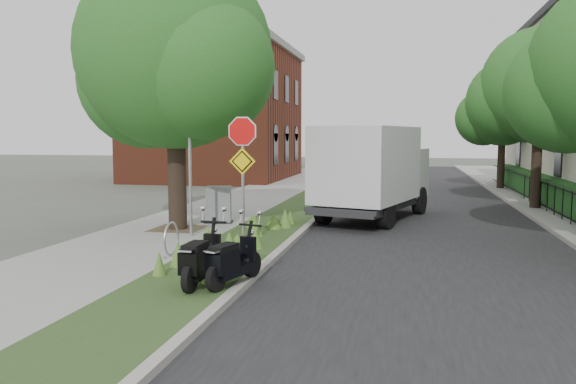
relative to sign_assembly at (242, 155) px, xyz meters
name	(u,v)px	position (x,y,z in m)	size (l,w,h in m)	color
ground	(296,261)	(1.40, -0.58, -2.33)	(120.00, 120.00, 0.00)	#4C5147
sidewalk_near	(242,202)	(-2.85, 9.42, -2.27)	(3.50, 60.00, 0.12)	gray
verge	(308,203)	(-0.10, 9.42, -2.27)	(2.00, 60.00, 0.12)	#2E431D
kerb_near	(333,204)	(0.90, 9.42, -2.26)	(0.20, 60.00, 0.13)	#9E9991
road	(423,208)	(4.40, 9.42, -2.32)	(7.00, 60.00, 0.01)	black
kerb_far	(520,209)	(7.90, 9.42, -2.26)	(0.20, 60.00, 0.13)	#9E9991
footpath_far	(569,210)	(9.60, 9.42, -2.27)	(3.20, 60.00, 0.12)	gray
street_tree_main	(173,62)	(-2.68, 2.28, 2.48)	(6.21, 5.54, 7.66)	black
bare_post	(190,160)	(-1.80, 1.22, -0.21)	(0.08, 0.08, 4.00)	#A5A8AD
bike_hoop	(171,239)	(-1.30, -1.18, -1.83)	(0.06, 0.78, 0.77)	#A5A8AD
sign_assembly	(242,155)	(0.00, 0.00, 0.00)	(0.94, 0.08, 3.22)	#A5A8AD
fence_far	(541,193)	(8.60, 9.42, -1.66)	(0.04, 24.00, 1.00)	black
hedge_far	(561,193)	(9.30, 9.42, -1.66)	(1.00, 24.00, 1.10)	#1A4418
brick_building	(217,113)	(-8.10, 21.42, 1.88)	(9.40, 10.40, 8.30)	brown
far_tree_b	(537,91)	(8.34, 9.46, 2.04)	(4.83, 4.31, 6.56)	black
far_tree_c	(502,112)	(8.34, 17.46, 1.63)	(4.37, 3.89, 5.93)	black
scooter_near	(199,265)	(0.23, -3.47, -1.81)	(0.37, 1.70, 0.81)	black
scooter_far	(229,265)	(0.75, -3.36, -1.83)	(0.64, 1.59, 0.77)	black
box_truck	(373,169)	(2.66, 5.88, -0.63)	(3.73, 6.14, 2.60)	#262628
utility_cabinet	(219,205)	(-1.84, 3.55, -1.67)	(0.94, 0.73, 1.11)	#262628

